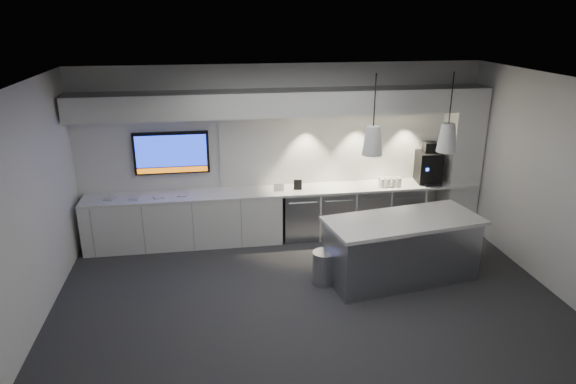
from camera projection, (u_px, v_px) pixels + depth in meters
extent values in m
plane|color=#2E2E30|center=(309.00, 301.00, 7.14)|extent=(7.00, 7.00, 0.00)
plane|color=black|center=(313.00, 83.00, 6.14)|extent=(7.00, 7.00, 0.00)
plane|color=white|center=(283.00, 151.00, 8.97)|extent=(7.00, 0.00, 7.00)
plane|color=white|center=(369.00, 302.00, 4.31)|extent=(7.00, 0.00, 7.00)
plane|color=white|center=(24.00, 216.00, 6.13)|extent=(0.00, 7.00, 7.00)
plane|color=white|center=(557.00, 187.00, 7.15)|extent=(0.00, 7.00, 7.00)
cube|color=white|center=(286.00, 191.00, 8.87)|extent=(6.80, 0.65, 0.04)
cube|color=white|center=(185.00, 221.00, 8.76)|extent=(3.30, 0.63, 0.86)
cube|color=#96999F|center=(300.00, 214.00, 9.06)|extent=(0.60, 0.61, 0.85)
cube|color=#96999F|center=(334.00, 212.00, 9.15)|extent=(0.60, 0.61, 0.85)
cube|color=#96999F|center=(368.00, 210.00, 9.24)|extent=(0.60, 0.61, 0.85)
cube|color=#96999F|center=(402.00, 208.00, 9.34)|extent=(0.60, 0.61, 0.85)
cube|color=white|center=(350.00, 146.00, 9.11)|extent=(4.60, 0.03, 1.30)
cube|color=white|center=(285.00, 102.00, 8.39)|extent=(6.90, 0.60, 0.40)
cube|color=white|center=(461.00, 159.00, 9.22)|extent=(0.55, 0.55, 2.60)
cube|color=black|center=(172.00, 153.00, 8.62)|extent=(1.25, 0.06, 0.72)
cube|color=#1329B8|center=(171.00, 151.00, 8.58)|extent=(1.17, 0.00, 0.54)
cube|color=orange|center=(173.00, 170.00, 8.69)|extent=(1.17, 0.00, 0.09)
cube|color=#96999F|center=(401.00, 251.00, 7.61)|extent=(2.27, 1.20, 0.91)
cube|color=white|center=(404.00, 221.00, 7.45)|extent=(2.39, 1.32, 0.05)
cylinder|color=#96999F|center=(324.00, 267.00, 7.56)|extent=(0.43, 0.43, 0.49)
cube|color=black|center=(428.00, 167.00, 9.18)|extent=(0.45, 0.50, 0.55)
cube|color=black|center=(430.00, 147.00, 9.06)|extent=(0.25, 0.25, 0.18)
cube|color=#96999F|center=(433.00, 185.00, 9.04)|extent=(0.32, 0.23, 0.03)
cube|color=black|center=(298.00, 185.00, 8.82)|extent=(0.14, 0.04, 0.18)
cube|color=white|center=(279.00, 187.00, 8.76)|extent=(0.18, 0.03, 0.14)
cube|color=#BDBDBD|center=(110.00, 199.00, 8.39)|extent=(0.19, 0.19, 0.02)
cube|color=#BDBDBD|center=(134.00, 198.00, 8.41)|extent=(0.18, 0.18, 0.02)
cube|color=#BDBDBD|center=(159.00, 197.00, 8.47)|extent=(0.20, 0.20, 0.02)
cube|color=#BDBDBD|center=(183.00, 195.00, 8.56)|extent=(0.19, 0.19, 0.02)
cone|color=white|center=(373.00, 141.00, 6.97)|extent=(0.28, 0.28, 0.40)
cylinder|color=black|center=(375.00, 100.00, 6.79)|extent=(0.02, 0.02, 0.70)
cone|color=white|center=(447.00, 138.00, 7.13)|extent=(0.28, 0.28, 0.40)
cylinder|color=black|center=(451.00, 98.00, 6.94)|extent=(0.02, 0.02, 0.70)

